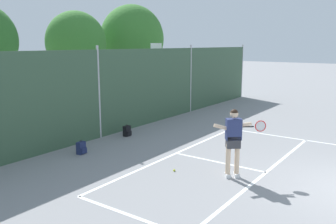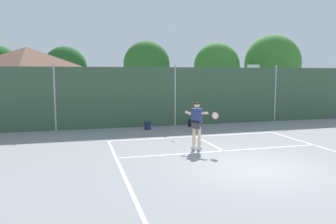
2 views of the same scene
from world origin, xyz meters
name	(u,v)px [view 2 (image 2 of 2)]	position (x,y,z in m)	size (l,w,h in m)	color
ground_plane	(257,169)	(0.00, 0.00, 0.00)	(120.00, 120.00, 0.00)	gray
court_markings	(247,163)	(0.00, 0.65, 0.00)	(8.30, 11.10, 0.01)	white
chainlink_fence	(175,96)	(0.00, 9.00, 1.66)	(26.09, 0.09, 3.46)	#38563D
basketball_hoop	(253,83)	(5.99, 10.87, 2.31)	(0.90, 0.67, 3.55)	#284CB2
clubhouse_building	(28,84)	(-8.27, 12.59, 2.35)	(6.03, 4.83, 4.55)	silver
treeline_backdrop	(194,65)	(4.22, 17.52, 3.67)	(26.99, 4.62, 6.44)	brown
tennis_player	(197,121)	(-0.85, 3.10, 1.11)	(1.03, 1.09, 1.85)	silver
tennis_ball	(173,141)	(-1.41, 4.61, 0.03)	(0.07, 0.07, 0.07)	#CCE033
backpack_navy	(148,126)	(-1.83, 7.98, 0.19)	(0.30, 0.27, 0.46)	navy
backpack_black	(191,123)	(0.73, 8.29, 0.19)	(0.28, 0.24, 0.46)	black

